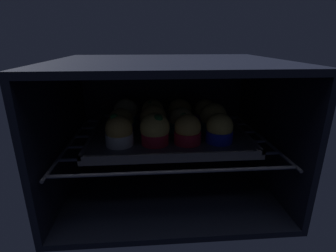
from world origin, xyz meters
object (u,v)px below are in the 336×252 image
(muffin_row1_col0, at_px, (121,123))
(muffin_row2_col3, at_px, (205,112))
(muffin_row1_col2, at_px, (181,121))
(muffin_row1_col3, at_px, (213,118))
(muffin_row0_col3, at_px, (220,129))
(muffin_row0_col1, at_px, (155,130))
(muffin_row1_col1, at_px, (153,120))
(muffin_row0_col0, at_px, (119,132))
(muffin_row2_col0, at_px, (126,112))
(muffin_row2_col2, at_px, (180,112))
(muffin_row2_col1, at_px, (153,113))
(baking_tray, at_px, (168,134))
(muffin_row0_col2, at_px, (188,130))

(muffin_row1_col0, bearing_deg, muffin_row2_col3, 17.39)
(muffin_row1_col2, bearing_deg, muffin_row1_col3, -2.35)
(muffin_row0_col3, height_order, muffin_row1_col2, muffin_row0_col3)
(muffin_row0_col1, xyz_separation_m, muffin_row1_col1, (-0.00, 0.08, -0.00))
(muffin_row1_col2, bearing_deg, muffin_row0_col0, -153.15)
(muffin_row0_col1, relative_size, muffin_row1_col2, 1.15)
(muffin_row1_col1, distance_m, muffin_row2_col0, 0.12)
(muffin_row1_col0, relative_size, muffin_row2_col2, 0.94)
(muffin_row1_col1, distance_m, muffin_row2_col2, 0.12)
(muffin_row1_col1, xyz_separation_m, muffin_row2_col1, (0.00, 0.09, -0.00))
(muffin_row1_col1, relative_size, muffin_row2_col2, 1.06)
(muffin_row2_col0, bearing_deg, muffin_row1_col1, -47.38)
(baking_tray, bearing_deg, muffin_row0_col3, -32.71)
(muffin_row2_col1, bearing_deg, muffin_row0_col3, -44.54)
(muffin_row2_col1, bearing_deg, baking_tray, -63.73)
(muffin_row0_col3, bearing_deg, muffin_row2_col3, 90.79)
(baking_tray, relative_size, muffin_row1_col1, 5.19)
(muffin_row0_col0, height_order, muffin_row2_col3, muffin_row0_col0)
(muffin_row0_col0, height_order, muffin_row1_col1, same)
(muffin_row0_col1, bearing_deg, baking_tray, 64.79)
(muffin_row0_col0, relative_size, muffin_row2_col1, 1.07)
(muffin_row2_col2, xyz_separation_m, muffin_row2_col3, (0.08, -0.00, -0.00))
(muffin_row0_col1, height_order, muffin_row1_col2, muffin_row0_col1)
(muffin_row0_col0, xyz_separation_m, muffin_row0_col3, (0.26, 0.00, -0.00))
(muffin_row2_col0, distance_m, muffin_row2_col1, 0.08)
(muffin_row0_col3, bearing_deg, muffin_row1_col1, 154.60)
(baking_tray, distance_m, muffin_row2_col0, 0.16)
(muffin_row2_col1, xyz_separation_m, muffin_row2_col3, (0.17, -0.00, -0.00))
(muffin_row1_col2, bearing_deg, muffin_row0_col2, -86.93)
(muffin_row0_col3, height_order, muffin_row1_col1, muffin_row1_col1)
(muffin_row1_col3, relative_size, muffin_row2_col2, 1.08)
(muffin_row0_col1, bearing_deg, muffin_row0_col2, 0.10)
(muffin_row0_col0, relative_size, muffin_row1_col0, 1.14)
(muffin_row0_col1, distance_m, muffin_row0_col2, 0.08)
(muffin_row1_col1, height_order, muffin_row1_col3, muffin_row1_col3)
(muffin_row0_col1, distance_m, muffin_row1_col0, 0.13)
(muffin_row0_col0, xyz_separation_m, muffin_row0_col1, (0.09, -0.00, 0.00))
(muffin_row2_col1, height_order, muffin_row2_col2, same)
(muffin_row1_col1, bearing_deg, muffin_row2_col0, 132.62)
(muffin_row0_col0, xyz_separation_m, muffin_row2_col2, (0.17, 0.17, -0.00))
(muffin_row0_col3, relative_size, muffin_row2_col1, 0.99)
(muffin_row0_col3, bearing_deg, muffin_row0_col0, -179.85)
(muffin_row0_col0, distance_m, muffin_row1_col2, 0.19)
(muffin_row0_col2, distance_m, muffin_row2_col1, 0.19)
(muffin_row2_col0, height_order, muffin_row2_col3, muffin_row2_col0)
(muffin_row0_col3, height_order, muffin_row2_col0, muffin_row2_col0)
(muffin_row0_col3, xyz_separation_m, muffin_row2_col0, (-0.25, 0.17, 0.00))
(muffin_row0_col1, bearing_deg, muffin_row1_col3, 25.89)
(muffin_row1_col0, distance_m, muffin_row2_col0, 0.09)
(baking_tray, xyz_separation_m, muffin_row0_col1, (-0.04, -0.08, 0.04))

